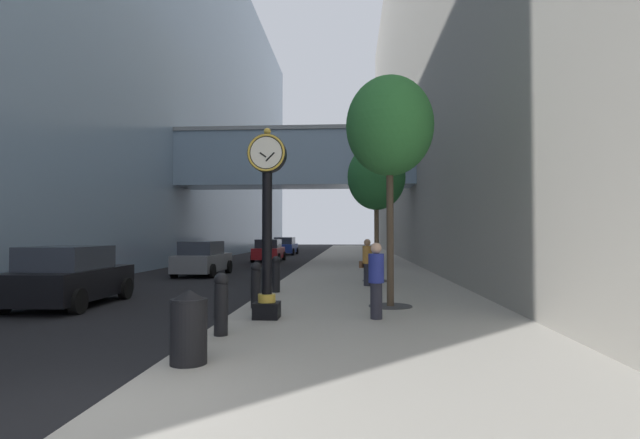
# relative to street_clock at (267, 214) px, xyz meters

# --- Properties ---
(ground_plane) EXTENTS (110.00, 110.00, 0.00)m
(ground_plane) POSITION_rel_street_clock_xyz_m (-0.93, 21.49, -2.43)
(ground_plane) COLOR black
(ground_plane) RESTS_ON ground
(sidewalk_right) EXTENTS (6.62, 80.00, 0.14)m
(sidewalk_right) POSITION_rel_street_clock_xyz_m (2.38, 24.49, -2.36)
(sidewalk_right) COLOR #9E998E
(sidewalk_right) RESTS_ON ground
(building_block_left) EXTENTS (23.93, 80.00, 27.33)m
(building_block_left) POSITION_rel_street_clock_xyz_m (-13.34, 24.45, 11.18)
(building_block_left) COLOR #758EA8
(building_block_left) RESTS_ON ground
(building_block_right) EXTENTS (9.00, 80.00, 29.63)m
(building_block_right) POSITION_rel_street_clock_xyz_m (10.19, 24.49, 12.39)
(building_block_right) COLOR gray
(building_block_right) RESTS_ON ground
(street_clock) EXTENTS (0.84, 0.55, 4.18)m
(street_clock) POSITION_rel_street_clock_xyz_m (0.00, 0.00, 0.00)
(street_clock) COLOR black
(street_clock) RESTS_ON sidewalk_right
(bollard_nearest) EXTENTS (0.26, 0.26, 1.14)m
(bollard_nearest) POSITION_rel_street_clock_xyz_m (-0.52, -1.78, -1.69)
(bollard_nearest) COLOR black
(bollard_nearest) RESTS_ON sidewalk_right
(bollard_second) EXTENTS (0.26, 0.26, 1.14)m
(bollard_second) POSITION_rel_street_clock_xyz_m (-0.52, 1.43, -1.69)
(bollard_second) COLOR black
(bollard_second) RESTS_ON sidewalk_right
(bollard_third) EXTENTS (0.26, 0.26, 1.14)m
(bollard_third) POSITION_rel_street_clock_xyz_m (-0.52, 4.64, -1.69)
(bollard_third) COLOR black
(bollard_third) RESTS_ON sidewalk_right
(street_tree_near) EXTENTS (2.23, 2.23, 5.89)m
(street_tree_near) POSITION_rel_street_clock_xyz_m (2.83, 1.91, 2.29)
(street_tree_near) COLOR #333335
(street_tree_near) RESTS_ON sidewalk_right
(street_tree_mid_near) EXTENTS (2.26, 2.26, 5.37)m
(street_tree_mid_near) POSITION_rel_street_clock_xyz_m (2.83, 8.43, 1.76)
(street_tree_mid_near) COLOR #333335
(street_tree_mid_near) RESTS_ON sidewalk_right
(trash_bin) EXTENTS (0.53, 0.53, 1.05)m
(trash_bin) POSITION_rel_street_clock_xyz_m (-0.47, -3.69, -1.75)
(trash_bin) COLOR black
(trash_bin) RESTS_ON sidewalk_right
(pedestrian_walking) EXTENTS (0.52, 0.46, 1.65)m
(pedestrian_walking) POSITION_rel_street_clock_xyz_m (2.40, 6.71, -1.42)
(pedestrian_walking) COLOR #23232D
(pedestrian_walking) RESTS_ON sidewalk_right
(pedestrian_by_clock) EXTENTS (0.43, 0.43, 1.65)m
(pedestrian_by_clock) POSITION_rel_street_clock_xyz_m (2.38, 0.09, -1.42)
(pedestrian_by_clock) COLOR #23232D
(pedestrian_by_clock) RESTS_ON sidewalk_right
(car_red_near) EXTENTS (2.05, 4.45, 1.58)m
(car_red_near) POSITION_rel_street_clock_xyz_m (-4.00, 23.48, -1.66)
(car_red_near) COLOR #AD191E
(car_red_near) RESTS_ON ground
(car_black_mid) EXTENTS (2.23, 4.10, 1.64)m
(car_black_mid) POSITION_rel_street_clock_xyz_m (-5.88, 2.32, -1.63)
(car_black_mid) COLOR black
(car_black_mid) RESTS_ON ground
(car_grey_far) EXTENTS (2.00, 4.11, 1.62)m
(car_grey_far) POSITION_rel_street_clock_xyz_m (-5.20, 12.01, -1.64)
(car_grey_far) COLOR slate
(car_grey_far) RESTS_ON ground
(car_blue_trailing) EXTENTS (2.19, 4.05, 1.64)m
(car_blue_trailing) POSITION_rel_street_clock_xyz_m (-4.34, 34.32, -1.63)
(car_blue_trailing) COLOR navy
(car_blue_trailing) RESTS_ON ground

